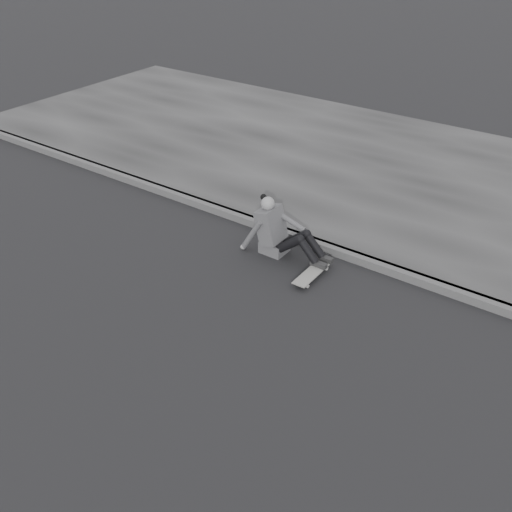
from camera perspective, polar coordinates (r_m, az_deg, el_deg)
The scene contains 3 objects.
ground at distance 5.98m, azimuth 18.72°, elevation -18.72°, with size 80.00×80.00×0.00m, color black.
skateboard at distance 7.92m, azimuth 5.68°, elevation -1.67°, with size 0.20×0.78×0.09m.
seated_woman at distance 8.26m, azimuth 2.26°, elevation 2.43°, with size 1.38×0.46×0.88m.
Camera 1 is at (0.53, -3.89, 4.51)m, focal length 40.00 mm.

